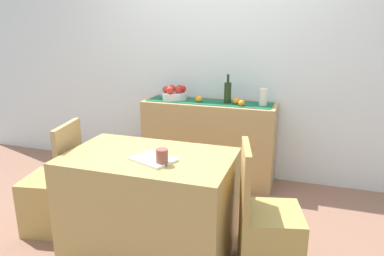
{
  "coord_description": "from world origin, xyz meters",
  "views": [
    {
      "loc": [
        0.95,
        -2.59,
        1.63
      ],
      "look_at": [
        -0.02,
        0.38,
        0.73
      ],
      "focal_mm": 33.81,
      "sensor_mm": 36.0,
      "label": 1
    }
  ],
  "objects": [
    {
      "name": "wine_bottle",
      "position": [
        0.18,
        0.92,
        0.97
      ],
      "size": [
        0.07,
        0.07,
        0.29
      ],
      "color": "#1D3015",
      "rests_on": "sideboard_console"
    },
    {
      "name": "table_runner",
      "position": [
        -0.02,
        0.92,
        0.86
      ],
      "size": [
        1.29,
        0.32,
        0.01
      ],
      "primitive_type": "cube",
      "color": "#19573C",
      "rests_on": "sideboard_console"
    },
    {
      "name": "orange_loose_near_bowl",
      "position": [
        0.33,
        0.83,
        0.89
      ],
      "size": [
        0.06,
        0.06,
        0.06
      ],
      "primitive_type": "sphere",
      "color": "orange",
      "rests_on": "sideboard_console"
    },
    {
      "name": "sideboard_console",
      "position": [
        -0.02,
        0.92,
        0.43
      ],
      "size": [
        1.37,
        0.42,
        0.86
      ],
      "primitive_type": "cube",
      "color": "tan",
      "rests_on": "ground"
    },
    {
      "name": "apple_left",
      "position": [
        -0.48,
        0.88,
        0.97
      ],
      "size": [
        0.07,
        0.07,
        0.07
      ],
      "primitive_type": "sphere",
      "color": "#AC3629",
      "rests_on": "fruit_bowl"
    },
    {
      "name": "orange_loose_mid",
      "position": [
        0.27,
        0.9,
        0.89
      ],
      "size": [
        0.07,
        0.07,
        0.07
      ],
      "primitive_type": "sphere",
      "color": "orange",
      "rests_on": "sideboard_console"
    },
    {
      "name": "apple_upper",
      "position": [
        -0.37,
        1.01,
        0.97
      ],
      "size": [
        0.07,
        0.07,
        0.07
      ],
      "primitive_type": "sphere",
      "color": "red",
      "rests_on": "fruit_bowl"
    },
    {
      "name": "ground_plane",
      "position": [
        0.0,
        0.0,
        -0.01
      ],
      "size": [
        6.4,
        6.4,
        0.02
      ],
      "primitive_type": "cube",
      "color": "#865E4D",
      "rests_on": "ground"
    },
    {
      "name": "apple_right",
      "position": [
        -0.32,
        0.96,
        0.97
      ],
      "size": [
        0.07,
        0.07,
        0.07
      ],
      "primitive_type": "sphere",
      "color": "red",
      "rests_on": "fruit_bowl"
    },
    {
      "name": "orange_loose_end",
      "position": [
        -0.11,
        0.87,
        0.89
      ],
      "size": [
        0.07,
        0.07,
        0.07
      ],
      "primitive_type": "sphere",
      "color": "orange",
      "rests_on": "sideboard_console"
    },
    {
      "name": "chair_near_window",
      "position": [
        -0.95,
        -0.41,
        0.27
      ],
      "size": [
        0.46,
        0.46,
        0.9
      ],
      "color": "#AB8C4C",
      "rests_on": "ground"
    },
    {
      "name": "fruit_bowl",
      "position": [
        -0.4,
        0.92,
        0.9
      ],
      "size": [
        0.27,
        0.27,
        0.07
      ],
      "primitive_type": "cylinder",
      "color": "silver",
      "rests_on": "table_runner"
    },
    {
      "name": "room_wall_rear",
      "position": [
        0.0,
        1.18,
        1.35
      ],
      "size": [
        6.4,
        0.06,
        2.7
      ],
      "primitive_type": "cube",
      "color": "silver",
      "rests_on": "ground"
    },
    {
      "name": "ceramic_vase",
      "position": [
        0.53,
        0.92,
        0.94
      ],
      "size": [
        0.08,
        0.08,
        0.17
      ],
      "primitive_type": "cylinder",
      "color": "silver",
      "rests_on": "sideboard_console"
    },
    {
      "name": "open_book",
      "position": [
        -0.01,
        -0.5,
        0.75
      ],
      "size": [
        0.34,
        0.3,
        0.02
      ],
      "primitive_type": "cube",
      "rotation": [
        0.0,
        0.0,
        -0.39
      ],
      "color": "white",
      "rests_on": "dining_table"
    },
    {
      "name": "chair_by_corner",
      "position": [
        0.77,
        -0.42,
        0.27
      ],
      "size": [
        0.48,
        0.48,
        0.9
      ],
      "color": "#AA904D",
      "rests_on": "ground"
    },
    {
      "name": "apple_rear",
      "position": [
        -0.41,
        0.84,
        0.97
      ],
      "size": [
        0.08,
        0.08,
        0.08
      ],
      "primitive_type": "sphere",
      "color": "red",
      "rests_on": "fruit_bowl"
    },
    {
      "name": "dining_table",
      "position": [
        -0.09,
        -0.41,
        0.37
      ],
      "size": [
        1.19,
        0.73,
        0.74
      ],
      "primitive_type": "cube",
      "color": "tan",
      "rests_on": "ground"
    },
    {
      "name": "apple_center",
      "position": [
        -0.35,
        0.89,
        0.97
      ],
      "size": [
        0.08,
        0.08,
        0.08
      ],
      "primitive_type": "sphere",
      "color": "#A72D25",
      "rests_on": "fruit_bowl"
    },
    {
      "name": "coffee_cup",
      "position": [
        0.07,
        -0.55,
        0.79
      ],
      "size": [
        0.08,
        0.08,
        0.11
      ],
      "primitive_type": "cylinder",
      "color": "brown",
      "rests_on": "dining_table"
    },
    {
      "name": "apple_front",
      "position": [
        -0.44,
        0.95,
        0.97
      ],
      "size": [
        0.08,
        0.08,
        0.08
      ],
      "primitive_type": "sphere",
      "color": "red",
      "rests_on": "fruit_bowl"
    }
  ]
}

